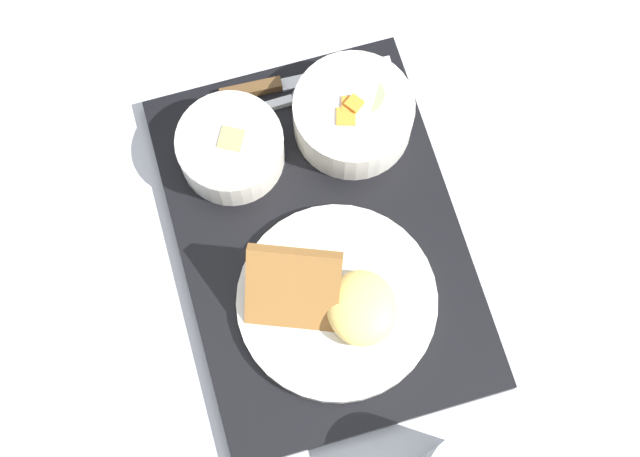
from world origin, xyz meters
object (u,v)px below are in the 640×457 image
plate_main (336,301)px  knife (279,84)px  bowl_salad (353,114)px  spoon (293,99)px  bowl_soup (231,147)px

plate_main → knife: plate_main is taller
bowl_salad → knife: (-0.06, -0.07, -0.02)m
spoon → bowl_soup: bearing=-151.4°
plate_main → knife: size_ratio=1.06×
knife → spoon: same height
knife → plate_main: bearing=-89.6°
bowl_salad → knife: bowl_salad is taller
bowl_soup → plate_main: plate_main is taller
bowl_soup → plate_main: (0.18, 0.07, -0.01)m
bowl_soup → plate_main: bearing=20.3°
spoon → knife: bearing=111.3°
bowl_salad → bowl_soup: size_ratio=1.13×
bowl_salad → bowl_soup: bearing=-87.6°
bowl_soup → knife: 0.10m
bowl_soup → spoon: bearing=122.4°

